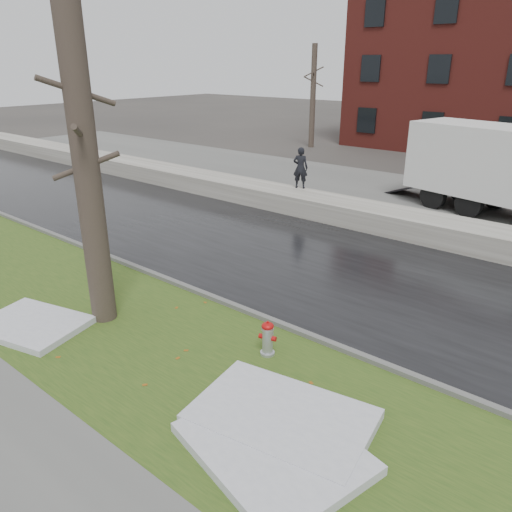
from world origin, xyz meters
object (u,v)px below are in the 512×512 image
Objects in this scene: fire_hydrant at (268,337)px; box_truck at (509,171)px; worker at (300,168)px; tree at (87,169)px.

box_truck is (0.83, 12.92, 1.30)m from fire_hydrant.
worker is at bearing 105.18° from fire_hydrant.
box_truck is at bearing 69.61° from fire_hydrant.
box_truck reaches higher than fire_hydrant.
fire_hydrant is 4.94m from tree.
tree is 14.91m from box_truck.
box_truck is 6.18× the size of worker.
worker is (-5.82, 9.35, 1.12)m from fire_hydrant.
fire_hydrant is at bearing 17.12° from tree.
fire_hydrant is 0.11× the size of tree.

